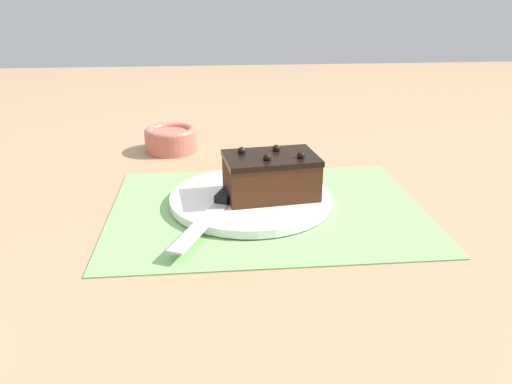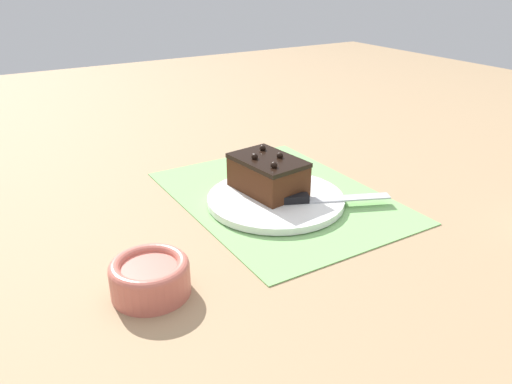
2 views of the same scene
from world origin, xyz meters
The scene contains 6 objects.
ground_plane centered at (0.00, 0.00, 0.00)m, with size 3.00×3.00×0.00m, color #9E7F5B.
placemat_woven centered at (0.00, 0.00, 0.00)m, with size 0.46×0.34×0.00m, color #7AB266.
cake_plate centered at (0.02, -0.02, 0.01)m, with size 0.24×0.24×0.01m.
chocolate_cake centered at (-0.01, -0.02, 0.05)m, with size 0.15×0.11×0.07m.
serving_knife centered at (0.07, 0.02, 0.02)m, with size 0.10×0.21×0.01m.
small_bowl centered at (0.16, -0.31, 0.03)m, with size 0.10×0.10×0.05m.
Camera 2 is at (0.69, -0.47, 0.39)m, focal length 35.00 mm.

